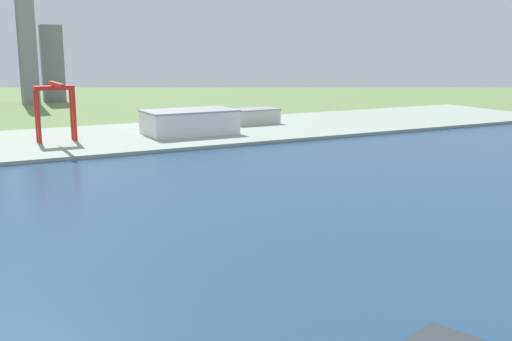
% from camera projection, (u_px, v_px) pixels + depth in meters
% --- Properties ---
extents(ground_plane, '(2400.00, 2400.00, 0.00)m').
position_uv_depth(ground_plane, '(176.00, 201.00, 267.97)').
color(ground_plane, '#63834B').
extents(water_bay, '(840.00, 360.00, 0.15)m').
position_uv_depth(water_bay, '(237.00, 239.00, 215.99)').
color(water_bay, navy).
rests_on(water_bay, ground).
extents(industrial_pier, '(840.00, 140.00, 2.50)m').
position_uv_depth(industrial_pier, '(81.00, 140.00, 432.30)').
color(industrial_pier, '#95A595').
rests_on(industrial_pier, ground).
extents(port_crane_red, '(25.78, 44.61, 40.56)m').
position_uv_depth(port_crane_red, '(55.00, 98.00, 412.74)').
color(port_crane_red, red).
rests_on(port_crane_red, industrial_pier).
extents(warehouse_main, '(66.50, 39.36, 17.73)m').
position_uv_depth(warehouse_main, '(189.00, 122.00, 455.44)').
color(warehouse_main, white).
rests_on(warehouse_main, industrial_pier).
extents(warehouse_annex, '(40.99, 24.08, 12.34)m').
position_uv_depth(warehouse_annex, '(253.00, 116.00, 517.14)').
color(warehouse_annex, silver).
rests_on(warehouse_annex, industrial_pier).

